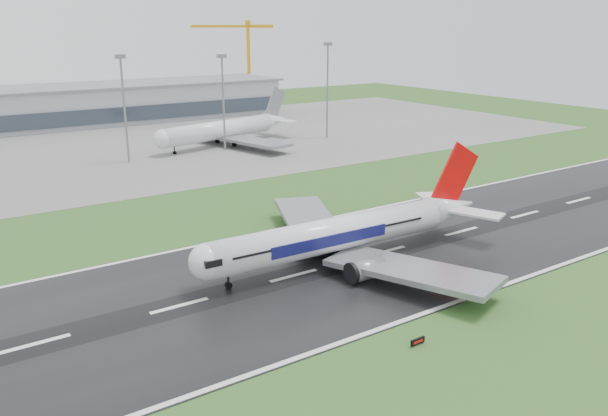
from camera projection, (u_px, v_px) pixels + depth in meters
ground at (180, 306)px, 88.61m from camera, size 520.00×520.00×0.00m
runway at (180, 306)px, 88.59m from camera, size 400.00×45.00×0.10m
apron at (22, 158)px, 187.90m from camera, size 400.00×130.00×0.08m
main_airliner at (351, 211)px, 103.88m from camera, size 61.13×58.39×17.56m
parked_airliner at (224, 120)px, 205.36m from camera, size 71.32×68.36×17.43m
tower_crane at (249, 63)px, 306.74m from camera, size 42.29×9.57×42.16m
runway_sign at (418, 342)px, 77.64m from camera, size 2.30×0.79×1.04m
floodmast_3 at (125, 112)px, 177.32m from camera, size 0.64×0.64×30.42m
floodmast_4 at (224, 105)px, 194.63m from camera, size 0.64×0.64×29.69m
floodmast_5 at (327, 93)px, 216.30m from camera, size 0.64×0.64×32.71m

